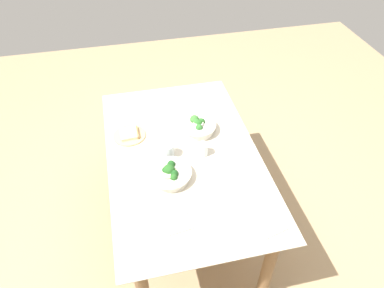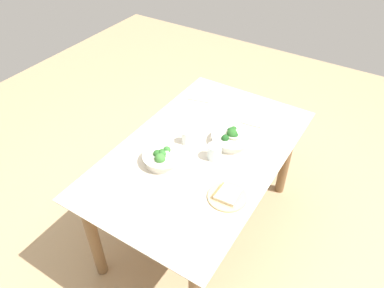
{
  "view_description": "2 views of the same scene",
  "coord_description": "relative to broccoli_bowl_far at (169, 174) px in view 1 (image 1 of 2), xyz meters",
  "views": [
    {
      "loc": [
        -1.54,
        0.29,
        2.27
      ],
      "look_at": [
        0.05,
        -0.07,
        0.76
      ],
      "focal_mm": 33.43,
      "sensor_mm": 36.0,
      "label": 1
    },
    {
      "loc": [
        1.44,
        0.83,
        2.19
      ],
      "look_at": [
        0.01,
        -0.06,
        0.76
      ],
      "focal_mm": 34.34,
      "sensor_mm": 36.0,
      "label": 2
    }
  ],
  "objects": [
    {
      "name": "ground_plane",
      "position": [
        0.17,
        -0.12,
        -0.76
      ],
      "size": [
        6.0,
        6.0,
        0.0
      ],
      "primitive_type": "plane",
      "color": "tan"
    },
    {
      "name": "napkin_folded_lower",
      "position": [
        -0.29,
        0.02,
        -0.03
      ],
      "size": [
        0.18,
        0.16,
        0.01
      ],
      "primitive_type": "cube",
      "rotation": [
        0.0,
        0.0,
        0.12
      ],
      "color": "#B1A997",
      "rests_on": "dining_table"
    },
    {
      "name": "dining_table",
      "position": [
        0.17,
        -0.12,
        -0.14
      ],
      "size": [
        1.5,
        0.92,
        0.73
      ],
      "color": "beige",
      "rests_on": "ground_plane"
    },
    {
      "name": "napkin_folded_upper",
      "position": [
        -0.38,
        -0.44,
        -0.03
      ],
      "size": [
        0.25,
        0.21,
        0.01
      ],
      "primitive_type": "cube",
      "rotation": [
        0.0,
        0.0,
        0.25
      ],
      "color": "#B1A997",
      "rests_on": "dining_table"
    },
    {
      "name": "broccoli_bowl_near",
      "position": [
        0.37,
        -0.26,
        0.0
      ],
      "size": [
        0.24,
        0.24,
        0.09
      ],
      "color": "silver",
      "rests_on": "dining_table"
    },
    {
      "name": "water_glass_center",
      "position": [
        0.18,
        -0.02,
        0.01
      ],
      "size": [
        0.08,
        0.08,
        0.09
      ],
      "primitive_type": "cylinder",
      "color": "silver",
      "rests_on": "dining_table"
    },
    {
      "name": "table_knife_left",
      "position": [
        0.06,
        -0.37,
        -0.03
      ],
      "size": [
        0.18,
        0.14,
        0.0
      ],
      "primitive_type": "cube",
      "rotation": [
        0.0,
        0.0,
        2.5
      ],
      "color": "#B7B7BC",
      "rests_on": "dining_table"
    },
    {
      "name": "water_glass_side",
      "position": [
        0.15,
        -0.23,
        0.01
      ],
      "size": [
        0.06,
        0.06,
        0.08
      ],
      "primitive_type": "cylinder",
      "color": "silver",
      "rests_on": "dining_table"
    },
    {
      "name": "bread_side_plate",
      "position": [
        0.42,
        0.19,
        -0.02
      ],
      "size": [
        0.21,
        0.21,
        0.03
      ],
      "color": "#D6B27A",
      "rests_on": "dining_table"
    },
    {
      "name": "table_knife_right",
      "position": [
        0.03,
        0.19,
        -0.03
      ],
      "size": [
        0.17,
        0.09,
        0.0
      ],
      "primitive_type": "cube",
      "rotation": [
        0.0,
        0.0,
        0.45
      ],
      "color": "#B7B7BC",
      "rests_on": "dining_table"
    },
    {
      "name": "fork_by_near_bowl",
      "position": [
        0.38,
        -0.43,
        -0.03
      ],
      "size": [
        0.09,
        0.05,
        0.0
      ],
      "rotation": [
        0.0,
        0.0,
        3.56
      ],
      "color": "#B7B7BC",
      "rests_on": "dining_table"
    },
    {
      "name": "fork_by_far_bowl",
      "position": [
        -0.33,
        0.19,
        -0.03
      ],
      "size": [
        0.05,
        0.1,
        0.0
      ],
      "rotation": [
        0.0,
        0.0,
        5.08
      ],
      "color": "#B7B7BC",
      "rests_on": "dining_table"
    },
    {
      "name": "broccoli_bowl_far",
      "position": [
        0.0,
        0.0,
        0.0
      ],
      "size": [
        0.26,
        0.26,
        0.1
      ],
      "color": "silver",
      "rests_on": "dining_table"
    }
  ]
}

